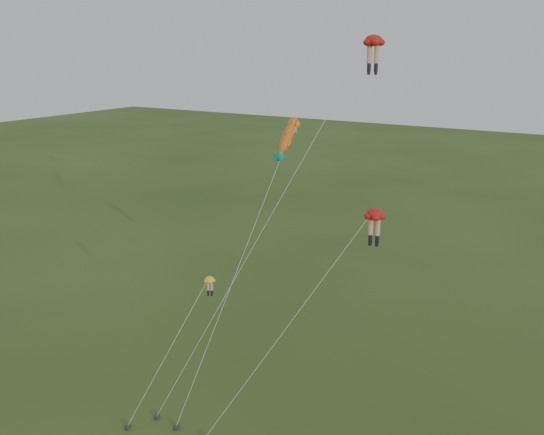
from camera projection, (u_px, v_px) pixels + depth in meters
The scene contains 5 objects.
ground at pixel (203, 416), 39.56m from camera, with size 300.00×300.00×0.00m, color #2B4317.
legs_kite_red_high at pixel (369, 52), 36.59m from camera, with size 10.59×11.44×23.96m.
legs_kite_red_mid at pixel (372, 220), 38.14m from camera, with size 7.50×10.63×13.46m.
legs_kite_yellow at pixel (203, 292), 39.79m from camera, with size 2.75×6.85×8.67m.
fish_kite at pixel (288, 138), 40.29m from camera, with size 3.06×11.29×18.90m.
Camera 1 is at (21.84, -27.05, 23.36)m, focal length 40.00 mm.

